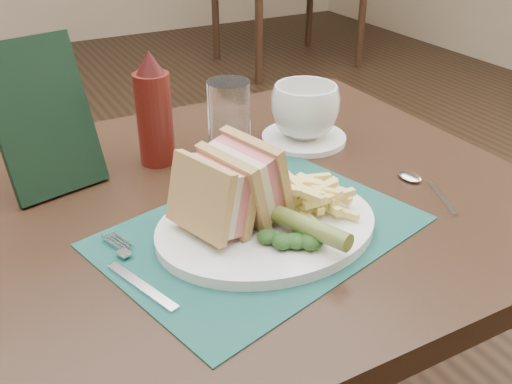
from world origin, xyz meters
TOP-DOWN VIEW (x-y plane):
  - floor at (0.00, 0.00)m, footprint 7.00×7.00m
  - wall_back at (0.00, 3.50)m, footprint 6.00×0.00m
  - table_main at (0.00, -0.50)m, footprint 0.90×0.75m
  - table_bg_right at (1.74, 2.21)m, footprint 0.90×0.75m
  - placemat at (-0.01, -0.61)m, footprint 0.46×0.38m
  - plate at (-0.01, -0.62)m, footprint 0.31×0.25m
  - sandwich_half_a at (-0.10, -0.61)m, footprint 0.10×0.12m
  - sandwich_half_b at (-0.05, -0.59)m, footprint 0.10×0.13m
  - kale_garnish at (-0.01, -0.68)m, footprint 0.11×0.08m
  - pickle_spear at (0.01, -0.68)m, footprint 0.06×0.12m
  - fries_pile at (0.06, -0.61)m, footprint 0.18×0.20m
  - fork at (-0.19, -0.62)m, footprint 0.09×0.17m
  - spoon at (0.26, -0.64)m, footprint 0.09×0.15m
  - saucer at (0.20, -0.39)m, footprint 0.17×0.17m
  - coffee_cup at (0.20, -0.39)m, footprint 0.14×0.14m
  - drinking_glass at (0.05, -0.38)m, footprint 0.08×0.08m
  - ketchup_bottle at (-0.06, -0.35)m, footprint 0.07×0.07m
  - check_presenter at (-0.23, -0.35)m, footprint 0.15×0.12m

SIDE VIEW (x-z plane):
  - floor at x=0.00m, z-range 0.00..0.00m
  - wall_back at x=0.00m, z-range -3.00..3.00m
  - table_main at x=0.00m, z-range 0.00..0.75m
  - table_bg_right at x=1.74m, z-range 0.00..0.75m
  - placemat at x=-0.01m, z-range 0.75..0.75m
  - spoon at x=0.26m, z-range 0.75..0.76m
  - saucer at x=0.20m, z-range 0.75..0.76m
  - fork at x=-0.19m, z-range 0.75..0.76m
  - plate at x=-0.01m, z-range 0.75..0.77m
  - kale_garnish at x=-0.01m, z-range 0.77..0.79m
  - pickle_spear at x=0.01m, z-range 0.78..0.80m
  - fries_pile at x=0.06m, z-range 0.77..0.82m
  - coffee_cup at x=0.20m, z-range 0.76..0.85m
  - drinking_glass at x=0.05m, z-range 0.75..0.88m
  - sandwich_half_a at x=-0.10m, z-range 0.77..0.87m
  - sandwich_half_b at x=-0.05m, z-range 0.77..0.88m
  - ketchup_bottle at x=-0.06m, z-range 0.75..0.94m
  - check_presenter at x=-0.23m, z-range 0.75..0.97m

